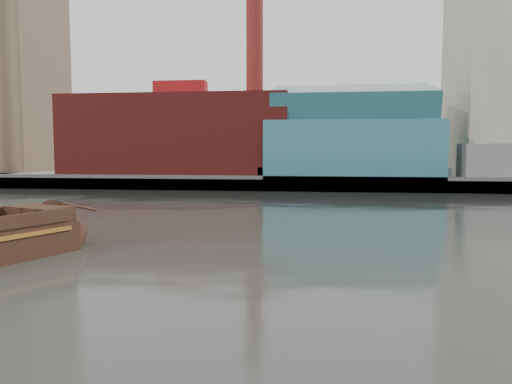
# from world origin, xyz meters

# --- Properties ---
(ground) EXTENTS (400.00, 400.00, 0.00)m
(ground) POSITION_xyz_m (0.00, 0.00, 0.00)
(ground) COLOR #2A2C27
(ground) RESTS_ON ground
(promenade_far) EXTENTS (220.00, 60.00, 2.00)m
(promenade_far) POSITION_xyz_m (0.00, 92.00, 1.00)
(promenade_far) COLOR slate
(promenade_far) RESTS_ON ground
(seawall) EXTENTS (220.00, 1.00, 2.60)m
(seawall) POSITION_xyz_m (0.00, 62.50, 1.30)
(seawall) COLOR #4C4C49
(seawall) RESTS_ON ground
(skyline) EXTENTS (149.00, 45.00, 62.00)m
(skyline) POSITION_xyz_m (5.21, 84.56, 24.55)
(skyline) COLOR brown
(skyline) RESTS_ON promenade_far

